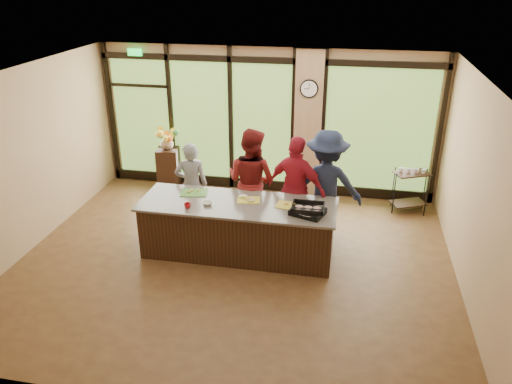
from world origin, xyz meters
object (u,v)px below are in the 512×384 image
at_px(bar_cart, 410,186).
at_px(cook_left, 192,185).
at_px(cook_right, 326,185).
at_px(island_base, 238,229).
at_px(flower_stand, 169,168).
at_px(roasting_pan, 308,212).

bearing_deg(bar_cart, cook_left, 174.62).
bearing_deg(cook_right, cook_left, -2.67).
xyz_separation_m(island_base, flower_stand, (-2.08, 2.37, 0.00)).
height_order(cook_right, flower_stand, cook_right).
distance_m(cook_left, roasting_pan, 2.42).
bearing_deg(island_base, cook_right, 32.48).
xyz_separation_m(cook_right, bar_cart, (1.57, 1.31, -0.44)).
bearing_deg(cook_right, roasting_pan, 74.97).
bearing_deg(bar_cart, roasting_pan, -151.26).
xyz_separation_m(roasting_pan, bar_cart, (1.78, 2.35, -0.43)).
xyz_separation_m(island_base, bar_cart, (2.92, 2.18, 0.10)).
height_order(cook_right, bar_cart, cook_right).
height_order(roasting_pan, flower_stand, roasting_pan).
distance_m(island_base, cook_left, 1.38).
relative_size(island_base, flower_stand, 3.49).
bearing_deg(bar_cart, island_base, -167.51).
distance_m(cook_right, roasting_pan, 1.06).
xyz_separation_m(cook_left, bar_cart, (3.98, 1.35, -0.26)).
height_order(island_base, flower_stand, flower_stand).
relative_size(roasting_pan, flower_stand, 0.55).
height_order(cook_right, roasting_pan, cook_right).
height_order(island_base, roasting_pan, roasting_pan).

